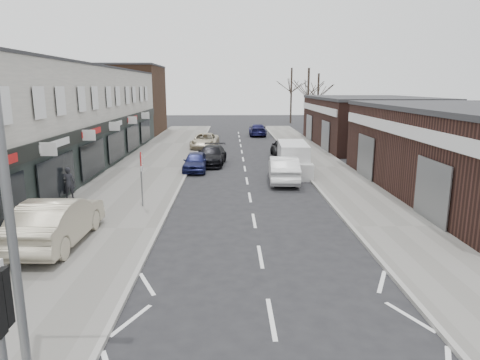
{
  "coord_description": "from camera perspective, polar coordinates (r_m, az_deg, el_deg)",
  "views": [
    {
      "loc": [
        -1.01,
        -7.71,
        5.7
      ],
      "look_at": [
        -0.69,
        6.41,
        2.6
      ],
      "focal_mm": 32.0,
      "sensor_mm": 36.0,
      "label": 1
    }
  ],
  "objects": [
    {
      "name": "pavement_left",
      "position": [
        30.78,
        -12.02,
        1.55
      ],
      "size": [
        5.5,
        64.0,
        0.12
      ],
      "primitive_type": "cube",
      "color": "slate",
      "rests_on": "ground"
    },
    {
      "name": "pavement_right",
      "position": [
        30.98,
        11.34,
        1.65
      ],
      "size": [
        3.5,
        64.0,
        0.12
      ],
      "primitive_type": "cube",
      "color": "slate",
      "rests_on": "ground"
    },
    {
      "name": "shop_terrace_left",
      "position": [
        30.02,
        -26.09,
        7.03
      ],
      "size": [
        8.0,
        41.0,
        7.1
      ],
      "primitive_type": "cube",
      "color": "beige",
      "rests_on": "ground"
    },
    {
      "name": "brick_block_far",
      "position": [
        54.2,
        -14.85,
        10.18
      ],
      "size": [
        8.0,
        10.0,
        8.0
      ],
      "primitive_type": "cube",
      "color": "#40281B",
      "rests_on": "ground"
    },
    {
      "name": "right_unit_far",
      "position": [
        43.98,
        16.75,
        7.36
      ],
      "size": [
        10.0,
        16.0,
        4.5
      ],
      "primitive_type": "cube",
      "color": "#321B17",
      "rests_on": "ground"
    },
    {
      "name": "tree_far_a",
      "position": [
        56.89,
        8.91,
        6.48
      ],
      "size": [
        3.6,
        3.6,
        8.0
      ],
      "primitive_type": null,
      "color": "#382D26",
      "rests_on": "ground"
    },
    {
      "name": "tree_far_b",
      "position": [
        63.22,
        10.21,
        7.01
      ],
      "size": [
        3.6,
        3.6,
        7.5
      ],
      "primitive_type": null,
      "color": "#382D26",
      "rests_on": "ground"
    },
    {
      "name": "tree_far_c",
      "position": [
        68.61,
        6.74,
        7.53
      ],
      "size": [
        3.6,
        3.6,
        8.5
      ],
      "primitive_type": null,
      "color": "#382D26",
      "rests_on": "ground"
    },
    {
      "name": "street_lamp",
      "position": [
        7.83,
        -28.02,
        3.0
      ],
      "size": [
        2.23,
        0.22,
        8.0
      ],
      "color": "slate",
      "rests_on": "pavement_left"
    },
    {
      "name": "warning_sign",
      "position": [
        20.44,
        -13.0,
        2.21
      ],
      "size": [
        0.12,
        0.8,
        2.7
      ],
      "color": "slate",
      "rests_on": "pavement_left"
    },
    {
      "name": "white_van",
      "position": [
        28.74,
        7.09,
        2.78
      ],
      "size": [
        2.07,
        5.28,
        2.02
      ],
      "rotation": [
        0.0,
        0.0,
        -0.06
      ],
      "color": "silver",
      "rests_on": "ground"
    },
    {
      "name": "sedan_on_pavement",
      "position": [
        16.77,
        -23.2,
        -5.02
      ],
      "size": [
        1.91,
        5.22,
        1.71
      ],
      "primitive_type": "imported",
      "rotation": [
        0.0,
        0.0,
        3.12
      ],
      "color": "#B3A98F",
      "rests_on": "pavement_left"
    },
    {
      "name": "pedestrian",
      "position": [
        23.24,
        -21.9,
        -0.37
      ],
      "size": [
        0.67,
        0.53,
        1.62
      ],
      "primitive_type": "imported",
      "rotation": [
        0.0,
        0.0,
        3.41
      ],
      "color": "black",
      "rests_on": "pavement_left"
    },
    {
      "name": "parked_car_left_a",
      "position": [
        29.45,
        -5.93,
        2.46
      ],
      "size": [
        1.66,
        3.91,
        1.32
      ],
      "primitive_type": "imported",
      "rotation": [
        0.0,
        0.0,
        -0.03
      ],
      "color": "#161A46",
      "rests_on": "ground"
    },
    {
      "name": "parked_car_left_b",
      "position": [
        31.82,
        -3.8,
        3.3
      ],
      "size": [
        2.33,
        4.92,
        1.39
      ],
      "primitive_type": "imported",
      "rotation": [
        0.0,
        0.0,
        -0.08
      ],
      "color": "black",
      "rests_on": "ground"
    },
    {
      "name": "parked_car_left_c",
      "position": [
        40.24,
        -4.71,
        5.21
      ],
      "size": [
        2.66,
        5.23,
        1.41
      ],
      "primitive_type": "imported",
      "rotation": [
        0.0,
        0.0,
        -0.06
      ],
      "color": "#C2B69B",
      "rests_on": "ground"
    },
    {
      "name": "parked_car_right_a",
      "position": [
        26.01,
        5.82,
        1.45
      ],
      "size": [
        1.97,
        4.93,
        1.59
      ],
      "primitive_type": "imported",
      "rotation": [
        0.0,
        0.0,
        3.08
      ],
      "color": "silver",
      "rests_on": "ground"
    },
    {
      "name": "parked_car_right_b",
      "position": [
        35.42,
        5.86,
        4.32
      ],
      "size": [
        1.97,
        4.59,
        1.55
      ],
      "primitive_type": "imported",
      "rotation": [
        0.0,
        0.0,
        3.17
      ],
      "color": "black",
      "rests_on": "ground"
    },
    {
      "name": "parked_car_right_c",
      "position": [
        50.72,
        2.36,
        6.71
      ],
      "size": [
        2.06,
        4.87,
        1.4
      ],
      "primitive_type": "imported",
      "rotation": [
        0.0,
        0.0,
        3.12
      ],
      "color": "#141541",
      "rests_on": "ground"
    }
  ]
}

